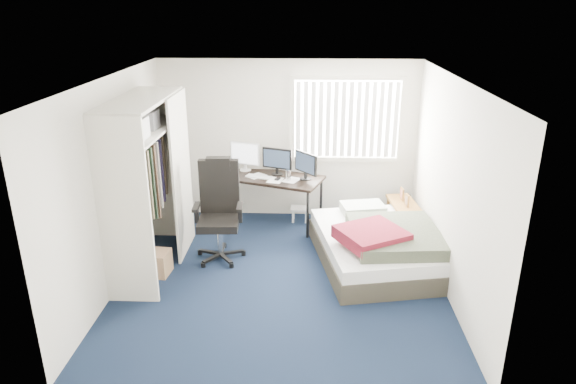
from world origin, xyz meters
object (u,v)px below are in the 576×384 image
(bed, at_px, (379,244))
(nightstand, at_px, (403,206))
(desk, at_px, (272,174))
(office_chair, at_px, (220,220))

(bed, bearing_deg, nightstand, 64.45)
(desk, relative_size, office_chair, 1.26)
(office_chair, xyz_separation_m, nightstand, (2.62, 0.86, -0.09))
(desk, bearing_deg, office_chair, -118.15)
(nightstand, bearing_deg, office_chair, -161.79)
(bed, bearing_deg, desk, 138.98)
(nightstand, relative_size, bed, 0.34)
(desk, height_order, bed, desk)
(desk, bearing_deg, bed, -41.02)
(office_chair, relative_size, bed, 0.62)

